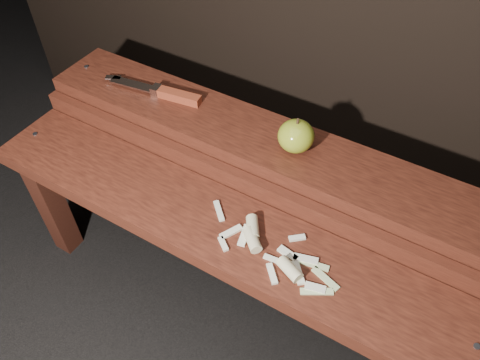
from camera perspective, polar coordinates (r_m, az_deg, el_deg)
The scene contains 6 objects.
ground at distance 1.41m, azimuth -1.28°, elevation -14.02°, with size 60.00×60.00×0.00m, color black.
bench_front_tier at distance 1.09m, azimuth -3.28°, elevation -7.51°, with size 1.20×0.20×0.42m.
bench_rear_tier at distance 1.16m, azimuth 2.65°, elevation 2.10°, with size 1.20×0.21×0.50m.
apple at distance 1.06m, azimuth 6.84°, elevation 5.34°, with size 0.08×0.08×0.09m.
knife at distance 1.23m, azimuth -8.88°, elevation 10.41°, with size 0.28×0.06×0.02m.
apple_scraps at distance 0.98m, azimuth 3.54°, elevation -8.29°, with size 0.33×0.14×0.03m.
Camera 1 is at (0.37, -0.57, 1.24)m, focal length 35.00 mm.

